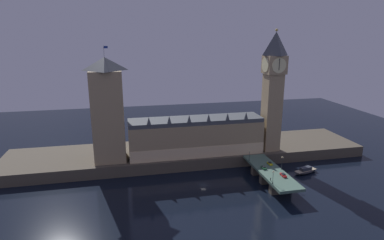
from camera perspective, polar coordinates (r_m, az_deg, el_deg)
The scene contains 14 objects.
ground_plane at distance 170.55m, azimuth 2.03°, elevation -11.44°, with size 400.00×400.00×0.00m, color black.
embankment at distance 204.14m, azimuth -0.64°, elevation -5.86°, with size 220.00×42.00×6.58m.
parliament_hall at distance 191.39m, azimuth 0.69°, elevation -2.84°, with size 78.88×18.62×25.82m.
clock_tower at distance 197.14m, azimuth 14.19°, elevation 5.50°, with size 11.87×11.98×72.55m.
victoria_tower at distance 182.79m, azimuth -14.73°, elevation 1.74°, with size 17.35×17.35×63.72m.
bridge at distance 175.47m, azimuth 13.78°, elevation -9.32°, with size 12.90×46.00×7.13m.
car_northbound_lead at distance 175.31m, azimuth 12.63°, elevation -8.25°, with size 2.02×3.80×1.40m.
car_southbound_lead at distance 168.94m, azimuth 15.92°, elevation -9.39°, with size 1.89×4.51×1.43m.
car_southbound_trail at distance 181.47m, azimuth 13.66°, elevation -7.51°, with size 1.87×3.93×1.34m.
pedestrian_near_rail at distance 162.46m, azimuth 13.79°, elevation -10.15°, with size 0.38×0.38×1.70m.
street_lamp_near at distance 158.40m, azimuth 14.23°, elevation -9.57°, with size 1.34×0.60×6.60m.
street_lamp_mid at distance 175.53m, azimuth 15.71°, elevation -7.07°, with size 1.34×0.60×7.21m.
street_lamp_far at distance 183.18m, azimuth 10.18°, elevation -6.02°, with size 1.34×0.60×6.12m.
boat_downstream at distance 194.18m, azimuth 19.54°, elevation -8.51°, with size 15.98×8.47×3.61m.
Camera 1 is at (-37.86, -148.09, 75.67)m, focal length 30.00 mm.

